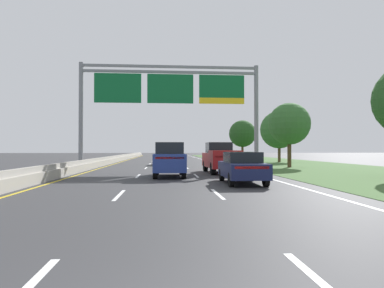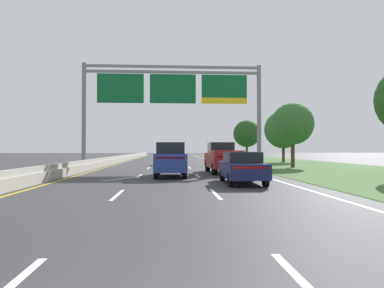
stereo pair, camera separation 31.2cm
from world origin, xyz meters
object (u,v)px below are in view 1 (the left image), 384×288
Objects in this scene: car_navy_right_lane_sedan at (242,167)px; roadside_tree_mid at (289,124)px; overhead_sign_gantry at (170,94)px; car_grey_centre_lane_sedan at (166,157)px; roadside_tree_far at (279,130)px; roadside_tree_distant at (242,134)px; pickup_truck_red at (221,158)px; car_blue_centre_lane_suv at (169,159)px.

roadside_tree_mid is (7.69, 14.18, 3.22)m from car_navy_right_lane_sedan.
overhead_sign_gantry reaches higher than car_navy_right_lane_sedan.
car_grey_centre_lane_sedan is (-0.36, 8.50, -5.51)m from overhead_sign_gantry.
roadside_tree_distant is (-2.48, 10.13, -0.08)m from roadside_tree_far.
overhead_sign_gantry is 3.39× the size of car_navy_right_lane_sedan.
roadside_tree_mid is 22.15m from roadside_tree_distant.
pickup_truck_red is 1.22× the size of car_navy_right_lane_sedan.
car_grey_centre_lane_sedan is at bearing 151.48° from roadside_tree_mid.
car_grey_centre_lane_sedan is at bearing 15.80° from pickup_truck_red.
pickup_truck_red is 0.82× the size of roadside_tree_far.
overhead_sign_gantry is 11.53m from roadside_tree_mid.
car_grey_centre_lane_sedan is 16.02m from roadside_tree_far.
overhead_sign_gantry is 7.68m from pickup_truck_red.
car_blue_centre_lane_suv is at bearing -178.19° from car_grey_centre_lane_sedan.
roadside_tree_mid is at bearing -117.38° from car_grey_centre_lane_sedan.
overhead_sign_gantry is at bearing 37.95° from pickup_truck_red.
pickup_truck_red is 1.15× the size of car_blue_centre_lane_suv.
car_grey_centre_lane_sedan is 1.00× the size of car_navy_right_lane_sedan.
car_navy_right_lane_sedan is at bearing -141.32° from car_blue_centre_lane_suv.
car_navy_right_lane_sedan is at bearing -118.47° from roadside_tree_mid.
overhead_sign_gantry is at bearing -1.12° from car_blue_centre_lane_suv.
roadside_tree_far is at bearing -30.78° from pickup_truck_red.
car_blue_centre_lane_suv is 5.72m from car_navy_right_lane_sedan.
overhead_sign_gantry is 3.20× the size of car_blue_centre_lane_suv.
overhead_sign_gantry is at bearing 17.17° from car_navy_right_lane_sedan.
car_navy_right_lane_sedan is at bearing -112.43° from roadside_tree_far.
overhead_sign_gantry is at bearing -134.78° from roadside_tree_far.
car_grey_centre_lane_sedan is at bearing 0.91° from car_blue_centre_lane_suv.
roadside_tree_far is (14.37, 21.71, 3.08)m from car_blue_centre_lane_suv.
roadside_tree_far reaches higher than roadside_tree_distant.
car_navy_right_lane_sedan is at bearing -168.47° from car_grey_centre_lane_sedan.
roadside_tree_mid reaches higher than car_grey_centre_lane_sedan.
roadside_tree_mid is (7.54, 6.65, 2.96)m from pickup_truck_red.
car_grey_centre_lane_sedan is at bearing 11.71° from car_navy_right_lane_sedan.
roadside_tree_mid is at bearing -91.67° from roadside_tree_distant.
roadside_tree_far is at bearing 45.22° from overhead_sign_gantry.
roadside_tree_distant is (11.89, 31.84, 3.01)m from car_blue_centre_lane_suv.
pickup_truck_red is at bearing -119.74° from roadside_tree_far.
car_grey_centre_lane_sedan is at bearing 92.44° from overhead_sign_gantry.
car_grey_centre_lane_sedan is at bearing -127.16° from roadside_tree_distant.
car_blue_centre_lane_suv reaches higher than car_navy_right_lane_sedan.
overhead_sign_gantry is 10.14m from car_grey_centre_lane_sedan.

